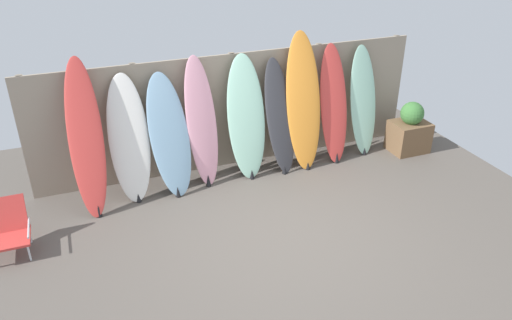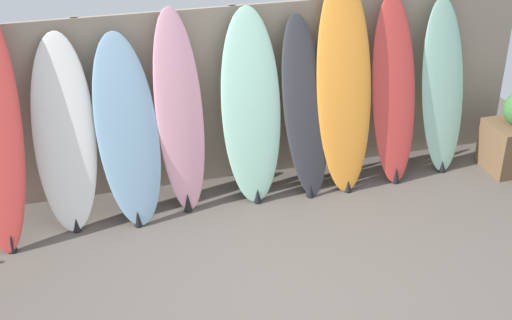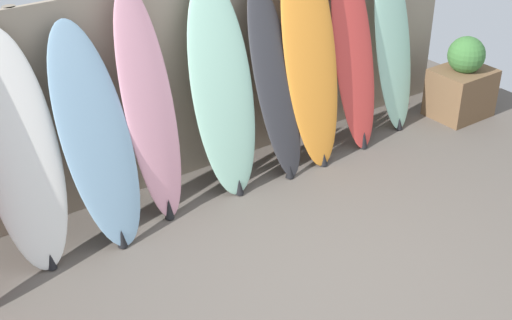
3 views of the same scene
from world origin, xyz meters
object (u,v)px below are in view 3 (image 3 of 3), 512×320
Objects in this scene: surfboard_seafoam_4 at (223,90)px; surfboard_orange_6 at (310,53)px; surfboard_pink_3 at (150,108)px; surfboard_charcoal_5 at (275,83)px; planter_box at (462,83)px; surfboard_skyblue_2 at (96,138)px; surfboard_seafoam_8 at (393,44)px; surfboard_white_1 at (21,154)px; surfboard_red_7 at (354,54)px.

surfboard_orange_6 reaches higher than surfboard_seafoam_4.
surfboard_pink_3 is 1.03× the size of surfboard_seafoam_4.
surfboard_charcoal_5 is 2.34m from planter_box.
surfboard_skyblue_2 reaches higher than planter_box.
surfboard_seafoam_8 is at bearing 1.03° from surfboard_seafoam_4.
surfboard_orange_6 is at bearing -0.77° from surfboard_pink_3.
surfboard_seafoam_8 is (3.77, 0.04, 0.01)m from surfboard_white_1.
surfboard_pink_3 is at bearing 178.38° from surfboard_charcoal_5.
surfboard_red_7 is at bearing 1.11° from surfboard_skyblue_2.
surfboard_seafoam_8 is at bearing 2.71° from surfboard_orange_6.
surfboard_skyblue_2 is 0.82× the size of surfboard_orange_6.
surfboard_orange_6 reaches higher than surfboard_charcoal_5.
surfboard_skyblue_2 is 0.92× the size of surfboard_red_7.
surfboard_white_1 is 0.98× the size of surfboard_seafoam_8.
surfboard_skyblue_2 is at bearing -178.84° from surfboard_charcoal_5.
surfboard_seafoam_4 is at bearing 174.38° from planter_box.
surfboard_red_7 is 0.57m from surfboard_seafoam_8.
surfboard_skyblue_2 is at bearing 176.94° from planter_box.
surfboard_red_7 reaches higher than surfboard_seafoam_8.
surfboard_seafoam_8 reaches higher than surfboard_skyblue_2.
surfboard_white_1 is at bearing 176.52° from planter_box.
surfboard_white_1 is 1.02× the size of surfboard_skyblue_2.
surfboard_white_1 is 3.20m from surfboard_red_7.
surfboard_orange_6 reaches higher than surfboard_white_1.
surfboard_skyblue_2 is 1.97× the size of planter_box.
surfboard_red_7 is at bearing -0.46° from surfboard_pink_3.
surfboard_seafoam_4 is 2.12× the size of planter_box.
surfboard_charcoal_5 is at bearing -178.20° from surfboard_orange_6.
surfboard_pink_3 is 1.61m from surfboard_orange_6.
surfboard_seafoam_4 is at bearing 3.06° from surfboard_skyblue_2.
surfboard_red_7 is (3.20, -0.01, 0.05)m from surfboard_white_1.
surfboard_pink_3 is at bearing 0.34° from surfboard_white_1.
planter_box is at bearing -3.48° from surfboard_white_1.
planter_box is (2.27, -0.25, -0.48)m from surfboard_charcoal_5.
surfboard_charcoal_5 is 1.51m from surfboard_seafoam_8.
surfboard_orange_6 is at bearing -0.34° from surfboard_white_1.
surfboard_seafoam_4 is at bearing -0.49° from surfboard_pink_3.
surfboard_red_7 is (0.54, 0.00, -0.13)m from surfboard_orange_6.
surfboard_seafoam_4 is 0.53m from surfboard_charcoal_5.
surfboard_seafoam_8 reaches higher than surfboard_charcoal_5.
planter_box is (2.80, -0.28, -0.54)m from surfboard_seafoam_4.
surfboard_seafoam_4 is 2.04m from surfboard_seafoam_8.
surfboard_skyblue_2 is 4.01m from planter_box.
surfboard_pink_3 is 1.22m from surfboard_charcoal_5.
surfboard_seafoam_8 is (2.72, 0.03, -0.06)m from surfboard_pink_3.
surfboard_red_7 is (1.47, -0.01, -0.01)m from surfboard_seafoam_4.
surfboard_skyblue_2 is 0.51m from surfboard_pink_3.
surfboard_orange_6 is at bearing 1.28° from surfboard_skyblue_2.
surfboard_orange_6 reaches higher than planter_box.
surfboard_white_1 is at bearing 179.29° from surfboard_charcoal_5.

